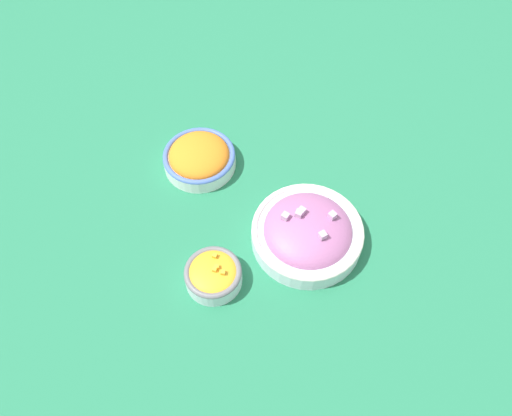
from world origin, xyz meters
The scene contains 4 objects.
ground_plane centered at (0.00, 0.00, 0.00)m, with size 3.00×3.00×0.00m, color #23704C.
bowl_red_onion centered at (-0.08, -0.09, 0.03)m, with size 0.23×0.23×0.08m.
bowl_carrots centered at (0.16, 0.09, 0.03)m, with size 0.16×0.16×0.06m.
bowl_squash centered at (-0.13, 0.12, 0.03)m, with size 0.11×0.11×0.06m.
Camera 1 is at (-0.55, 0.13, 0.90)m, focal length 35.00 mm.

